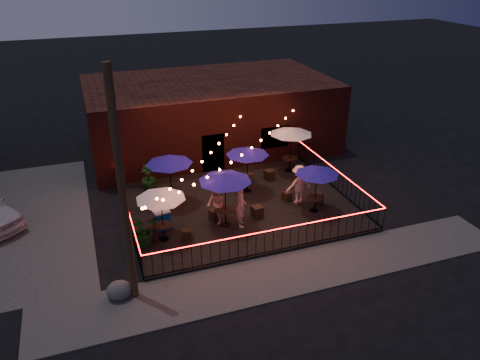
# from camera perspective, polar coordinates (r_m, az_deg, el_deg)

# --- Properties ---
(ground) EXTENTS (110.00, 110.00, 0.00)m
(ground) POSITION_cam_1_polar(r_m,az_deg,el_deg) (20.03, 1.75, -6.09)
(ground) COLOR black
(ground) RESTS_ON ground
(patio) EXTENTS (10.00, 8.00, 0.15)m
(patio) POSITION_cam_1_polar(r_m,az_deg,el_deg) (21.60, -0.16, -3.26)
(patio) COLOR black
(patio) RESTS_ON ground
(sidewalk) EXTENTS (18.00, 2.50, 0.05)m
(sidewalk) POSITION_cam_1_polar(r_m,az_deg,el_deg) (17.57, 5.65, -11.31)
(sidewalk) COLOR #43413E
(sidewalk) RESTS_ON ground
(brick_building) EXTENTS (14.00, 8.00, 4.00)m
(brick_building) POSITION_cam_1_polar(r_m,az_deg,el_deg) (28.13, -3.69, 8.08)
(brick_building) COLOR #3A1410
(brick_building) RESTS_ON ground
(utility_pole) EXTENTS (0.26, 0.26, 8.00)m
(utility_pole) POSITION_cam_1_polar(r_m,az_deg,el_deg) (14.78, -14.14, -1.56)
(utility_pole) COLOR #3A2A17
(utility_pole) RESTS_ON ground
(fence_front) EXTENTS (10.00, 0.04, 1.04)m
(fence_front) POSITION_cam_1_polar(r_m,az_deg,el_deg) (18.12, 4.08, -7.47)
(fence_front) COLOR black
(fence_front) RESTS_ON patio
(fence_left) EXTENTS (0.04, 8.00, 1.04)m
(fence_left) POSITION_cam_1_polar(r_m,az_deg,el_deg) (20.42, -13.54, -4.03)
(fence_left) COLOR black
(fence_left) RESTS_ON patio
(fence_right) EXTENTS (0.04, 8.00, 1.04)m
(fence_right) POSITION_cam_1_polar(r_m,az_deg,el_deg) (23.28, 11.52, 0.09)
(fence_right) COLOR black
(fence_right) RESTS_ON patio
(festoon_lights) EXTENTS (10.02, 8.72, 1.32)m
(festoon_lights) POSITION_cam_1_polar(r_m,az_deg,el_deg) (19.97, -2.62, 1.99)
(festoon_lights) COLOR #EB4F24
(festoon_lights) RESTS_ON ground
(cafe_table_0) EXTENTS (2.52, 2.52, 2.19)m
(cafe_table_0) POSITION_cam_1_polar(r_m,az_deg,el_deg) (18.38, -9.67, -1.90)
(cafe_table_0) COLOR black
(cafe_table_0) RESTS_ON patio
(cafe_table_1) EXTENTS (2.42, 2.42, 2.33)m
(cafe_table_1) POSITION_cam_1_polar(r_m,az_deg,el_deg) (21.09, -8.62, 2.34)
(cafe_table_1) COLOR black
(cafe_table_1) RESTS_ON patio
(cafe_table_2) EXTENTS (2.69, 2.69, 2.44)m
(cafe_table_2) POSITION_cam_1_polar(r_m,az_deg,el_deg) (19.02, -1.83, 0.27)
(cafe_table_2) COLOR black
(cafe_table_2) RESTS_ON patio
(cafe_table_3) EXTENTS (2.70, 2.70, 2.26)m
(cafe_table_3) POSITION_cam_1_polar(r_m,az_deg,el_deg) (21.95, 0.92, 3.43)
(cafe_table_3) COLOR black
(cafe_table_3) RESTS_ON patio
(cafe_table_4) EXTENTS (2.35, 2.35, 2.14)m
(cafe_table_4) POSITION_cam_1_polar(r_m,az_deg,el_deg) (20.48, 9.38, 1.02)
(cafe_table_4) COLOR black
(cafe_table_4) RESTS_ON patio
(cafe_table_5) EXTENTS (2.34, 2.34, 2.43)m
(cafe_table_5) POSITION_cam_1_polar(r_m,az_deg,el_deg) (24.22, 6.27, 5.90)
(cafe_table_5) COLOR black
(cafe_table_5) RESTS_ON patio
(bistro_chair_0) EXTENTS (0.50, 0.50, 0.50)m
(bistro_chair_0) POSITION_cam_1_polar(r_m,az_deg,el_deg) (19.42, -10.85, -6.34)
(bistro_chair_0) COLOR black
(bistro_chair_0) RESTS_ON patio
(bistro_chair_1) EXTENTS (0.43, 0.43, 0.42)m
(bistro_chair_1) POSITION_cam_1_polar(r_m,az_deg,el_deg) (19.17, -6.55, -6.60)
(bistro_chair_1) COLOR black
(bistro_chair_1) RESTS_ON patio
(bistro_chair_2) EXTENTS (0.48, 0.48, 0.44)m
(bistro_chair_2) POSITION_cam_1_polar(r_m,az_deg,el_deg) (21.75, -11.42, -2.73)
(bistro_chair_2) COLOR black
(bistro_chair_2) RESTS_ON patio
(bistro_chair_3) EXTENTS (0.43, 0.43, 0.43)m
(bistro_chair_3) POSITION_cam_1_polar(r_m,az_deg,el_deg) (22.49, -8.98, -1.50)
(bistro_chair_3) COLOR black
(bistro_chair_3) RESTS_ON patio
(bistro_chair_4) EXTENTS (0.51, 0.51, 0.49)m
(bistro_chair_4) POSITION_cam_1_polar(r_m,az_deg,el_deg) (20.33, -3.09, -4.29)
(bistro_chair_4) COLOR black
(bistro_chair_4) RESTS_ON patio
(bistro_chair_5) EXTENTS (0.49, 0.49, 0.51)m
(bistro_chair_5) POSITION_cam_1_polar(r_m,az_deg,el_deg) (20.55, 2.11, -3.88)
(bistro_chair_5) COLOR black
(bistro_chair_5) RESTS_ON patio
(bistro_chair_6) EXTENTS (0.46, 0.46, 0.45)m
(bistro_chair_6) POSITION_cam_1_polar(r_m,az_deg,el_deg) (23.34, -2.59, -0.10)
(bistro_chair_6) COLOR black
(bistro_chair_6) RESTS_ON patio
(bistro_chair_7) EXTENTS (0.43, 0.43, 0.45)m
(bistro_chair_7) POSITION_cam_1_polar(r_m,az_deg,el_deg) (23.64, 1.08, 0.28)
(bistro_chair_7) COLOR black
(bistro_chair_7) RESTS_ON patio
(bistro_chair_8) EXTENTS (0.45, 0.45, 0.43)m
(bistro_chair_8) POSITION_cam_1_polar(r_m,az_deg,el_deg) (22.00, 5.74, -1.97)
(bistro_chair_8) COLOR black
(bistro_chair_8) RESTS_ON patio
(bistro_chair_9) EXTENTS (0.43, 0.43, 0.47)m
(bistro_chair_9) POSITION_cam_1_polar(r_m,az_deg,el_deg) (21.94, 9.41, -2.22)
(bistro_chair_9) COLOR black
(bistro_chair_9) RESTS_ON patio
(bistro_chair_10) EXTENTS (0.56, 0.56, 0.51)m
(bistro_chair_10) POSITION_cam_1_polar(r_m,az_deg,el_deg) (23.92, 3.58, 0.63)
(bistro_chair_10) COLOR black
(bistro_chair_10) RESTS_ON patio
(bistro_chair_11) EXTENTS (0.44, 0.44, 0.40)m
(bistro_chair_11) POSITION_cam_1_polar(r_m,az_deg,el_deg) (24.32, 7.00, 0.79)
(bistro_chair_11) COLOR black
(bistro_chair_11) RESTS_ON patio
(patron_a) EXTENTS (0.58, 0.76, 1.86)m
(patron_a) POSITION_cam_1_polar(r_m,az_deg,el_deg) (19.58, 0.08, -3.20)
(patron_a) COLOR #E1AC97
(patron_a) RESTS_ON patio
(patron_b) EXTENTS (0.77, 0.94, 1.79)m
(patron_b) POSITION_cam_1_polar(r_m,az_deg,el_deg) (19.81, -2.99, -3.00)
(patron_b) COLOR tan
(patron_b) RESTS_ON patio
(patron_c) EXTENTS (1.22, 0.71, 1.87)m
(patron_c) POSITION_cam_1_polar(r_m,az_deg,el_deg) (21.52, 7.19, -0.55)
(patron_c) COLOR #D0A68E
(patron_c) RESTS_ON patio
(potted_shrub_a) EXTENTS (1.48, 1.40, 1.29)m
(potted_shrub_a) POSITION_cam_1_polar(r_m,az_deg,el_deg) (18.88, -11.70, -6.03)
(potted_shrub_a) COLOR #0D3D0D
(potted_shrub_a) RESTS_ON patio
(potted_shrub_b) EXTENTS (0.96, 0.87, 1.44)m
(potted_shrub_b) POSITION_cam_1_polar(r_m,az_deg,el_deg) (21.45, -10.81, -1.59)
(potted_shrub_b) COLOR #103A0F
(potted_shrub_b) RESTS_ON patio
(potted_shrub_c) EXTENTS (0.81, 0.81, 1.25)m
(potted_shrub_c) POSITION_cam_1_polar(r_m,az_deg,el_deg) (23.22, -11.09, 0.36)
(potted_shrub_c) COLOR #193E11
(potted_shrub_c) RESTS_ON patio
(cooler) EXTENTS (0.73, 0.60, 0.85)m
(cooler) POSITION_cam_1_polar(r_m,az_deg,el_deg) (19.85, -9.47, -4.83)
(cooler) COLOR #064F9D
(cooler) RESTS_ON patio
(boulder) EXTENTS (1.05, 0.96, 0.68)m
(boulder) POSITION_cam_1_polar(r_m,az_deg,el_deg) (16.77, -14.53, -12.88)
(boulder) COLOR #41413C
(boulder) RESTS_ON ground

